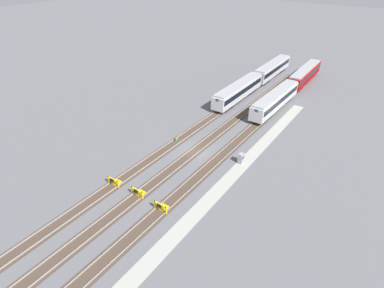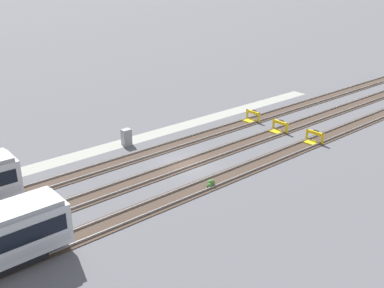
{
  "view_description": "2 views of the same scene",
  "coord_description": "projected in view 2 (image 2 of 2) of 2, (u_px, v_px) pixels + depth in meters",
  "views": [
    {
      "loc": [
        -33.1,
        -22.92,
        26.46
      ],
      "look_at": [
        -0.75,
        0.0,
        1.8
      ],
      "focal_mm": 28.0,
      "sensor_mm": 36.0,
      "label": 1
    },
    {
      "loc": [
        23.15,
        28.47,
        17.17
      ],
      "look_at": [
        -0.75,
        0.0,
        1.8
      ],
      "focal_mm": 42.0,
      "sensor_mm": 36.0,
      "label": 2
    }
  ],
  "objects": [
    {
      "name": "rail_track_near_inner",
      "position": [
        186.0,
        164.0,
        40.45
      ],
      "size": [
        90.0,
        2.24,
        0.21
      ],
      "color": "#47382D",
      "rests_on": "ground"
    },
    {
      "name": "ground_plane",
      "position": [
        186.0,
        164.0,
        40.47
      ],
      "size": [
        400.0,
        400.0,
        0.0
      ],
      "primitive_type": "plane",
      "color": "#5B5B60"
    },
    {
      "name": "electrical_cabinet",
      "position": [
        126.0,
        137.0,
        44.55
      ],
      "size": [
        0.9,
        0.73,
        1.6
      ],
      "color": "gray",
      "rests_on": "ground"
    },
    {
      "name": "bumper_stop_nearest_track",
      "position": [
        252.0,
        117.0,
        51.05
      ],
      "size": [
        1.34,
        2.0,
        1.22
      ],
      "color": "gold",
      "rests_on": "ground"
    },
    {
      "name": "bumper_stop_middle_track",
      "position": [
        313.0,
        138.0,
        45.08
      ],
      "size": [
        1.37,
        2.01,
        1.22
      ],
      "color": "gold",
      "rests_on": "ground"
    },
    {
      "name": "weed_clump",
      "position": [
        211.0,
        184.0,
        36.51
      ],
      "size": [
        0.92,
        0.7,
        0.64
      ],
      "color": "#427033",
      "rests_on": "ground"
    },
    {
      "name": "rail_track_middle",
      "position": [
        218.0,
        180.0,
        37.47
      ],
      "size": [
        90.0,
        2.23,
        0.21
      ],
      "color": "#47382D",
      "rests_on": "ground"
    },
    {
      "name": "rail_track_nearest",
      "position": [
        158.0,
        150.0,
        43.43
      ],
      "size": [
        90.0,
        2.23,
        0.21
      ],
      "color": "#47382D",
      "rests_on": "ground"
    },
    {
      "name": "service_walkway",
      "position": [
        136.0,
        139.0,
        46.13
      ],
      "size": [
        54.0,
        2.0,
        0.01
      ],
      "primitive_type": "cube",
      "color": "#9E9E93",
      "rests_on": "ground"
    },
    {
      "name": "bumper_stop_near_inner_track",
      "position": [
        279.0,
        127.0,
        47.89
      ],
      "size": [
        1.35,
        2.0,
        1.22
      ],
      "color": "gold",
      "rests_on": "ground"
    }
  ]
}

